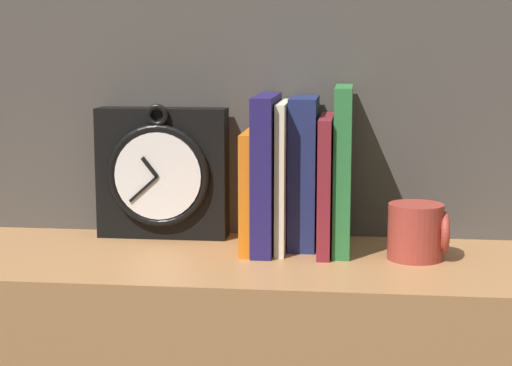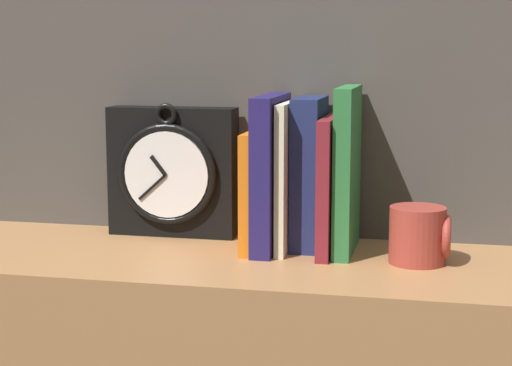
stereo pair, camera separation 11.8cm
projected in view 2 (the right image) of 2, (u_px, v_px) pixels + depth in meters
The scene contains 8 objects.
clock at pixel (172, 172), 1.33m from camera, with size 0.20×0.06×0.21m.
book_slot0_orange at pixel (256, 189), 1.26m from camera, with size 0.02×0.15×0.17m.
book_slot1_navy at pixel (271, 173), 1.24m from camera, with size 0.03×0.16×0.22m.
book_slot2_cream at pixel (288, 176), 1.25m from camera, with size 0.01×0.15×0.21m.
book_slot3_navy at pixel (309, 173), 1.25m from camera, with size 0.04×0.12×0.22m.
book_slot4_maroon at pixel (330, 185), 1.23m from camera, with size 0.02×0.16×0.20m.
book_slot5_green at pixel (347, 170), 1.22m from camera, with size 0.02×0.15×0.24m.
mug at pixel (420, 235), 1.17m from camera, with size 0.08×0.08×0.08m.
Camera 2 is at (0.25, -1.14, 1.18)m, focal length 60.00 mm.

